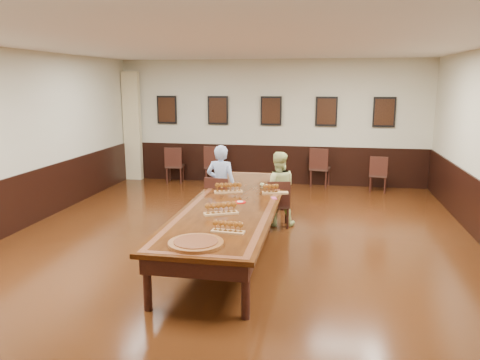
% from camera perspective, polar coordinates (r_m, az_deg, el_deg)
% --- Properties ---
extents(floor, '(8.00, 10.00, 0.02)m').
position_cam_1_polar(floor, '(7.70, -0.68, -8.13)').
color(floor, black).
rests_on(floor, ground).
extents(ceiling, '(8.00, 10.00, 0.02)m').
position_cam_1_polar(ceiling, '(7.26, -0.74, 16.49)').
color(ceiling, white).
rests_on(ceiling, floor).
extents(wall_back, '(8.00, 0.02, 3.20)m').
position_cam_1_polar(wall_back, '(12.24, 3.83, 7.03)').
color(wall_back, beige).
rests_on(wall_back, floor).
extents(wall_front, '(8.00, 0.02, 3.20)m').
position_cam_1_polar(wall_front, '(2.71, -21.84, -11.13)').
color(wall_front, beige).
rests_on(wall_front, floor).
extents(wall_left, '(0.02, 10.00, 3.20)m').
position_cam_1_polar(wall_left, '(8.98, -26.76, 4.05)').
color(wall_left, beige).
rests_on(wall_left, floor).
extents(chair_man, '(0.47, 0.51, 0.94)m').
position_cam_1_polar(chair_man, '(8.65, -2.49, -2.57)').
color(chair_man, '#321D16').
rests_on(chair_man, floor).
extents(chair_woman, '(0.48, 0.51, 0.88)m').
position_cam_1_polar(chair_woman, '(8.64, 4.64, -2.81)').
color(chair_woman, '#321D16').
rests_on(chair_woman, floor).
extents(spare_chair_a, '(0.50, 0.54, 0.95)m').
position_cam_1_polar(spare_chair_a, '(12.53, -7.95, 1.87)').
color(spare_chair_a, '#321D16').
rests_on(spare_chair_a, floor).
extents(spare_chair_b, '(0.52, 0.56, 1.03)m').
position_cam_1_polar(spare_chair_b, '(12.12, -2.98, 1.81)').
color(spare_chair_b, '#321D16').
rests_on(spare_chair_b, floor).
extents(spare_chair_c, '(0.56, 0.59, 1.00)m').
position_cam_1_polar(spare_chair_c, '(12.09, 9.75, 1.56)').
color(spare_chair_c, '#321D16').
rests_on(spare_chair_c, floor).
extents(spare_chair_d, '(0.48, 0.52, 0.89)m').
position_cam_1_polar(spare_chair_d, '(11.84, 16.54, 0.74)').
color(spare_chair_d, '#321D16').
rests_on(spare_chair_d, floor).
extents(person_man, '(0.57, 0.40, 1.50)m').
position_cam_1_polar(person_man, '(8.68, -2.32, -0.62)').
color(person_man, '#4F79C6').
rests_on(person_man, floor).
extents(person_woman, '(0.77, 0.64, 1.38)m').
position_cam_1_polar(person_woman, '(8.67, 4.63, -1.06)').
color(person_woman, '#D4E08C').
rests_on(person_woman, floor).
extents(pink_phone, '(0.12, 0.16, 0.01)m').
position_cam_1_polar(pink_phone, '(7.69, 4.16, -2.22)').
color(pink_phone, '#E34B8E').
rests_on(pink_phone, conference_table).
extents(curtain, '(0.45, 0.18, 2.90)m').
position_cam_1_polar(curtain, '(13.04, -12.99, 6.38)').
color(curtain, '#C9BB8A').
rests_on(curtain, floor).
extents(wainscoting, '(8.00, 10.00, 1.00)m').
position_cam_1_polar(wainscoting, '(7.54, -0.68, -4.49)').
color(wainscoting, black).
rests_on(wainscoting, floor).
extents(conference_table, '(1.40, 5.00, 0.76)m').
position_cam_1_polar(conference_table, '(7.51, -0.69, -3.67)').
color(conference_table, black).
rests_on(conference_table, floor).
extents(posters, '(6.14, 0.04, 0.74)m').
position_cam_1_polar(posters, '(12.14, 3.81, 8.41)').
color(posters, black).
rests_on(posters, wall_back).
extents(flight_a, '(0.51, 0.28, 0.18)m').
position_cam_1_polar(flight_a, '(8.05, -1.42, -0.98)').
color(flight_a, '#AE7D49').
rests_on(flight_a, conference_table).
extents(flight_b, '(0.46, 0.21, 0.17)m').
position_cam_1_polar(flight_b, '(8.02, 4.09, -1.11)').
color(flight_b, '#AE7D49').
rests_on(flight_b, conference_table).
extents(flight_c, '(0.51, 0.35, 0.18)m').
position_cam_1_polar(flight_c, '(6.74, -2.32, -3.53)').
color(flight_c, '#AE7D49').
rests_on(flight_c, conference_table).
extents(flight_d, '(0.43, 0.17, 0.16)m').
position_cam_1_polar(flight_d, '(5.94, -1.48, -5.78)').
color(flight_d, '#AE7D49').
rests_on(flight_d, conference_table).
extents(red_plate_grp, '(0.18, 0.18, 0.02)m').
position_cam_1_polar(red_plate_grp, '(7.40, 0.01, -2.72)').
color(red_plate_grp, red).
rests_on(red_plate_grp, conference_table).
extents(carved_platter, '(0.81, 0.81, 0.05)m').
position_cam_1_polar(carved_platter, '(5.54, -5.40, -7.67)').
color(carved_platter, '#5F3013').
rests_on(carved_platter, conference_table).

